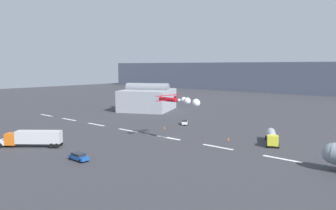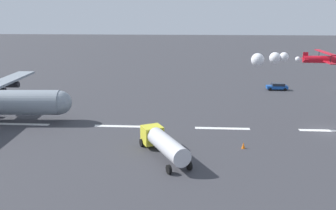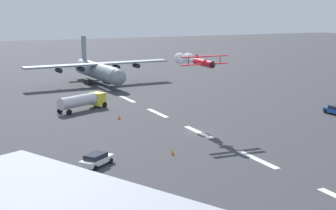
% 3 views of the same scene
% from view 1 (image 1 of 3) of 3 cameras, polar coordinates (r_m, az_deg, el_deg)
% --- Properties ---
extents(ground_plane, '(440.00, 440.00, 0.00)m').
position_cam_1_polar(ground_plane, '(87.64, 0.02, -5.50)').
color(ground_plane, '#38383D').
rests_on(ground_plane, ground).
extents(runway_stripe_0, '(8.00, 0.90, 0.01)m').
position_cam_1_polar(runway_stripe_0, '(134.49, -19.61, -1.63)').
color(runway_stripe_0, white).
rests_on(runway_stripe_0, ground).
extents(runway_stripe_1, '(8.00, 0.90, 0.01)m').
position_cam_1_polar(runway_stripe_1, '(121.69, -16.16, -2.34)').
color(runway_stripe_1, white).
rests_on(runway_stripe_1, ground).
extents(runway_stripe_2, '(8.00, 0.90, 0.01)m').
position_cam_1_polar(runway_stripe_2, '(109.46, -11.91, -3.20)').
color(runway_stripe_2, white).
rests_on(runway_stripe_2, ground).
extents(runway_stripe_3, '(8.00, 0.90, 0.01)m').
position_cam_1_polar(runway_stripe_3, '(98.01, -6.62, -4.24)').
color(runway_stripe_3, white).
rests_on(runway_stripe_3, ground).
extents(runway_stripe_4, '(8.00, 0.90, 0.01)m').
position_cam_1_polar(runway_stripe_4, '(87.64, 0.02, -5.49)').
color(runway_stripe_4, white).
rests_on(runway_stripe_4, ground).
extents(runway_stripe_5, '(8.00, 0.90, 0.01)m').
position_cam_1_polar(runway_stripe_5, '(78.78, 8.32, -6.95)').
color(runway_stripe_5, white).
rests_on(runway_stripe_5, ground).
extents(runway_stripe_6, '(8.00, 0.90, 0.01)m').
position_cam_1_polar(runway_stripe_6, '(72.00, 18.50, -8.52)').
color(runway_stripe_6, white).
rests_on(runway_stripe_6, ground).
extents(stunt_biplane_red, '(13.29, 7.44, 2.17)m').
position_cam_1_polar(stunt_biplane_red, '(80.98, 2.32, 0.73)').
color(stunt_biplane_red, red).
extents(semi_truck_orange, '(12.59, 11.14, 3.70)m').
position_cam_1_polar(semi_truck_orange, '(83.48, -21.67, -5.09)').
color(semi_truck_orange, silver).
rests_on(semi_truck_orange, ground).
extents(fuel_tanker_truck, '(6.81, 9.85, 2.90)m').
position_cam_1_polar(fuel_tanker_truck, '(84.34, 16.95, -5.05)').
color(fuel_tanker_truck, yellow).
rests_on(fuel_tanker_truck, ground).
extents(followme_car_yellow, '(4.48, 2.03, 1.52)m').
position_cam_1_polar(followme_car_yellow, '(69.14, -14.68, -8.33)').
color(followme_car_yellow, '#194CA5').
rests_on(followme_car_yellow, ground).
extents(airport_staff_sedan, '(4.10, 4.64, 1.52)m').
position_cam_1_polar(airport_staff_sedan, '(107.21, 2.82, -2.83)').
color(airport_staff_sedan, white).
rests_on(airport_staff_sedan, ground).
extents(hangar_building, '(26.79, 28.25, 11.20)m').
position_cam_1_polar(hangar_building, '(141.30, -3.42, 0.99)').
color(hangar_building, '#9EA3AD').
rests_on(hangar_building, ground).
extents(traffic_cone_near, '(0.44, 0.44, 0.75)m').
position_cam_1_polar(traffic_cone_near, '(99.57, -0.61, -3.81)').
color(traffic_cone_near, orange).
rests_on(traffic_cone_near, ground).
extents(traffic_cone_far, '(0.44, 0.44, 0.75)m').
position_cam_1_polar(traffic_cone_far, '(86.10, 10.03, -5.56)').
color(traffic_cone_far, orange).
rests_on(traffic_cone_far, ground).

